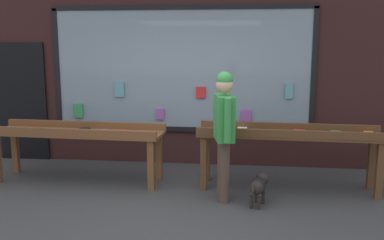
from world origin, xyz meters
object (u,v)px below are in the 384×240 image
(display_table_right, at_px, (289,139))
(person_browsing, at_px, (224,126))
(display_table_left, at_px, (78,136))
(small_dog, at_px, (259,185))

(display_table_right, bearing_deg, person_browsing, -147.88)
(display_table_left, distance_m, display_table_right, 3.15)
(person_browsing, bearing_deg, small_dog, -117.61)
(small_dog, bearing_deg, display_table_left, 93.22)
(small_dog, bearing_deg, display_table_right, -14.42)
(display_table_left, xyz_separation_m, person_browsing, (2.24, -0.57, 0.32))
(display_table_left, distance_m, person_browsing, 2.33)
(display_table_right, xyz_separation_m, small_dog, (-0.44, -0.70, -0.47))
(display_table_right, bearing_deg, small_dog, -122.16)
(display_table_right, bearing_deg, display_table_left, -179.94)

